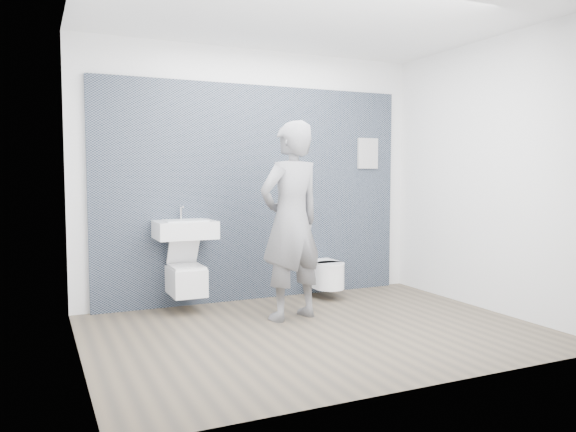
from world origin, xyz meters
name	(u,v)px	position (x,y,z in m)	size (l,w,h in m)	color
ground	(316,331)	(0.00, 0.00, 0.00)	(4.00, 4.00, 0.00)	brown
room_shell	(316,137)	(0.00, 0.00, 1.74)	(4.00, 4.00, 4.00)	silver
tile_wall	(256,298)	(0.00, 1.47, 0.00)	(3.60, 0.06, 2.40)	black
washbasin	(185,229)	(-0.88, 1.21, 0.85)	(0.60, 0.45, 0.45)	white
toilet_square	(186,278)	(-0.88, 1.20, 0.34)	(0.33, 0.48, 0.61)	white
toilet_rounded	(326,274)	(0.73, 1.16, 0.27)	(0.33, 0.55, 0.30)	white
info_placard	(366,288)	(1.45, 1.43, 0.00)	(0.28, 0.03, 0.37)	silver
visitor	(291,221)	(-0.02, 0.48, 0.96)	(0.70, 0.46, 1.92)	slate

